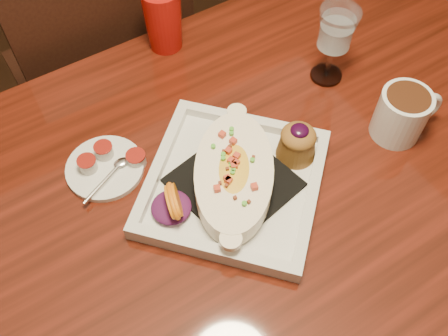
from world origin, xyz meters
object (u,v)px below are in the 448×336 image
coffee_mug (403,113)px  red_tumbler (163,19)px  goblet (336,33)px  chair_far (107,75)px  saucer (103,167)px  plate (239,175)px  table (238,229)px

coffee_mug → red_tumbler: bearing=132.2°
goblet → chair_far: bearing=122.2°
chair_far → red_tumbler: bearing=108.8°
saucer → coffee_mug: bearing=-23.0°
chair_far → coffee_mug: (0.32, -0.66, 0.29)m
coffee_mug → plate: bearing=-177.9°
plate → saucer: plate is taller
coffee_mug → saucer: bearing=169.4°
table → red_tumbler: red_tumbler is taller
goblet → red_tumbler: goblet is taller
table → goblet: goblet is taller
table → goblet: size_ratio=9.65×
chair_far → plate: 0.66m
chair_far → table: bearing=90.0°
coffee_mug → red_tumbler: (-0.24, 0.42, 0.01)m
table → chair_far: bearing=90.0°
table → coffee_mug: coffee_mug is taller
chair_far → plate: (0.02, -0.60, 0.27)m
chair_far → coffee_mug: size_ratio=7.46×
coffee_mug → goblet: bearing=108.6°
coffee_mug → red_tumbler: red_tumbler is taller
saucer → plate: bearing=-39.9°
table → coffee_mug: bearing=-4.6°
plate → saucer: size_ratio=2.92×
goblet → red_tumbler: 0.34m
chair_far → saucer: (-0.16, -0.45, 0.25)m
table → red_tumbler: 0.44m
saucer → goblet: bearing=-3.6°
coffee_mug → saucer: (-0.48, 0.20, -0.04)m
coffee_mug → goblet: 0.19m
goblet → saucer: goblet is taller
goblet → saucer: (-0.46, 0.03, -0.10)m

